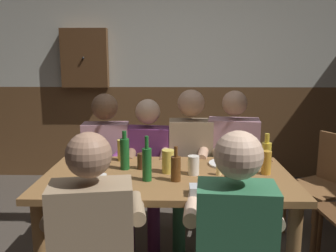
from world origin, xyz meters
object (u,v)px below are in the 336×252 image
(chair_empty_near_right, at_px, (326,183))
(bottle_3, at_px, (266,152))
(person_4, at_px, (94,241))
(pint_glass_2, at_px, (230,177))
(person_5, at_px, (233,241))
(pint_glass_3, at_px, (193,165))
(person_1, at_px, (147,163))
(bottle_2, at_px, (176,168))
(wall_dart_cabinet, at_px, (85,58))
(pint_glass_1, at_px, (168,161))
(pint_glass_5, at_px, (100,183))
(pint_glass_7, at_px, (142,161))
(condiment_caddy, at_px, (202,190))
(dining_table, at_px, (167,192))
(bottle_1, at_px, (147,163))
(pint_glass_4, at_px, (239,182))
(table_candle, at_px, (219,169))
(pint_glass_6, at_px, (266,163))
(person_3, at_px, (233,159))
(pint_glass_0, at_px, (122,150))
(bottle_0, at_px, (125,153))
(person_2, at_px, (191,158))
(person_0, at_px, (105,160))

(chair_empty_near_right, distance_m, bottle_3, 0.85)
(person_4, distance_m, pint_glass_2, 0.86)
(person_5, relative_size, pint_glass_3, 9.78)
(pint_glass_3, bearing_deg, person_1, 119.27)
(bottle_2, xyz_separation_m, bottle_3, (0.64, 0.37, 0.00))
(pint_glass_3, height_order, wall_dart_cabinet, wall_dart_cabinet)
(bottle_2, height_order, pint_glass_1, bottle_2)
(person_5, bearing_deg, wall_dart_cabinet, 121.16)
(pint_glass_2, xyz_separation_m, pint_glass_3, (-0.21, 0.19, 0.01))
(pint_glass_5, distance_m, pint_glass_7, 0.47)
(condiment_caddy, bearing_deg, person_5, -67.59)
(dining_table, height_order, bottle_3, bottle_3)
(bottle_1, relative_size, pint_glass_7, 2.62)
(chair_empty_near_right, bearing_deg, pint_glass_3, 92.95)
(bottle_1, relative_size, pint_glass_4, 1.92)
(bottle_3, bearing_deg, pint_glass_3, -155.03)
(bottle_2, bearing_deg, dining_table, 115.26)
(table_candle, distance_m, pint_glass_6, 0.31)
(person_3, height_order, pint_glass_3, person_3)
(wall_dart_cabinet, bearing_deg, pint_glass_2, -58.35)
(dining_table, distance_m, condiment_caddy, 0.41)
(dining_table, height_order, person_5, person_5)
(pint_glass_2, relative_size, pint_glass_5, 1.01)
(person_4, bearing_deg, dining_table, 53.46)
(person_3, height_order, pint_glass_5, person_3)
(chair_empty_near_right, relative_size, pint_glass_0, 5.70)
(bottle_1, relative_size, pint_glass_0, 1.81)
(person_3, bearing_deg, pint_glass_2, 87.81)
(bottle_0, height_order, bottle_2, bottle_0)
(dining_table, xyz_separation_m, pint_glass_0, (-0.34, 0.32, 0.20))
(person_2, distance_m, pint_glass_2, 0.86)
(person_1, distance_m, pint_glass_6, 1.05)
(dining_table, distance_m, pint_glass_1, 0.20)
(person_3, height_order, pint_glass_2, person_3)
(person_2, distance_m, bottle_0, 0.74)
(person_5, xyz_separation_m, condiment_caddy, (-0.13, 0.31, 0.13))
(bottle_1, height_order, pint_glass_3, bottle_1)
(condiment_caddy, xyz_separation_m, wall_dart_cabinet, (-1.25, 2.47, 0.72))
(person_0, xyz_separation_m, wall_dart_cabinet, (-0.52, 1.50, 0.84))
(person_0, relative_size, chair_empty_near_right, 1.39)
(person_5, xyz_separation_m, wall_dart_cabinet, (-1.38, 2.78, 0.85))
(person_3, relative_size, person_4, 1.04)
(chair_empty_near_right, distance_m, pint_glass_5, 1.99)
(bottle_3, xyz_separation_m, wall_dart_cabinet, (-1.75, 1.88, 0.65))
(bottle_0, height_order, pint_glass_3, bottle_0)
(bottle_3, bearing_deg, pint_glass_7, -171.32)
(person_3, bearing_deg, chair_empty_near_right, -170.09)
(table_candle, distance_m, pint_glass_4, 0.34)
(bottle_1, bearing_deg, bottle_0, 127.11)
(person_1, relative_size, bottle_1, 4.21)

